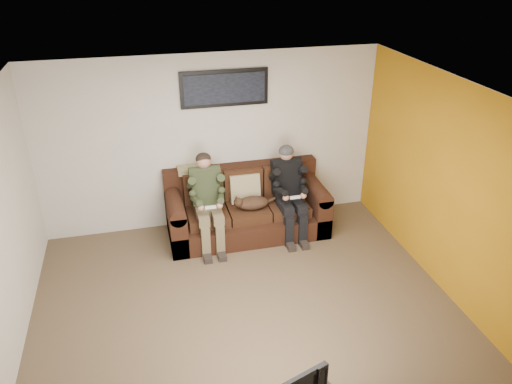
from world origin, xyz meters
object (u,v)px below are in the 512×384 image
object	(u,v)px
sofa	(246,209)
cat	(252,203)
person_left	(207,196)
framed_poster	(224,88)
person_right	(289,186)

from	to	relation	value
sofa	cat	xyz separation A→B (m)	(0.04, -0.22, 0.21)
sofa	person_left	bearing A→B (deg)	-161.97
person_left	framed_poster	distance (m)	1.52
person_right	cat	distance (m)	0.59
person_left	framed_poster	xyz separation A→B (m)	(0.40, 0.58, 1.35)
person_right	framed_poster	world-z (taller)	framed_poster
sofa	cat	world-z (taller)	sofa
sofa	person_left	world-z (taller)	person_left
person_left	person_right	distance (m)	1.20
cat	framed_poster	size ratio (longest dim) A/B	0.53
cat	person_left	bearing A→B (deg)	178.01
framed_poster	person_right	bearing A→B (deg)	-35.83
person_left	cat	bearing A→B (deg)	-1.99
person_right	person_left	bearing A→B (deg)	-179.98
cat	framed_poster	distance (m)	1.66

